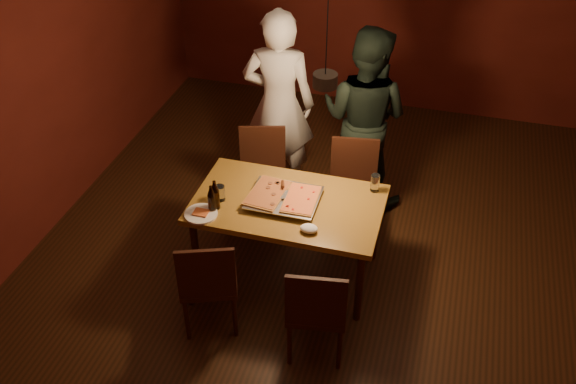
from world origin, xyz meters
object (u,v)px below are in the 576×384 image
(chair_near_left, at_px, (208,277))
(diner_white, at_px, (279,104))
(pizza_tray, at_px, (284,199))
(chair_far_right, at_px, (353,179))
(chair_near_right, at_px, (317,305))
(pendant_lamp, at_px, (325,79))
(chair_far_left, at_px, (263,166))
(beer_bottle_a, at_px, (212,199))
(beer_bottle_b, at_px, (215,195))
(dining_table, at_px, (288,209))
(diner_dark, at_px, (364,118))
(plate_slice, at_px, (201,214))

(chair_near_left, distance_m, diner_white, 2.01)
(pizza_tray, bearing_deg, chair_far_right, 66.53)
(chair_near_right, xyz_separation_m, pendant_lamp, (-0.22, 1.01, 1.22))
(chair_far_left, height_order, beer_bottle_a, beer_bottle_a)
(chair_far_left, height_order, chair_far_right, same)
(chair_far_left, relative_size, diner_white, 0.28)
(chair_near_left, relative_size, beer_bottle_a, 2.30)
(beer_bottle_b, bearing_deg, diner_white, 86.19)
(pizza_tray, distance_m, diner_white, 1.28)
(dining_table, relative_size, beer_bottle_a, 6.36)
(chair_near_left, relative_size, pizza_tray, 0.99)
(chair_far_left, distance_m, chair_far_right, 0.84)
(chair_near_left, distance_m, chair_near_right, 0.84)
(chair_far_right, bearing_deg, chair_near_left, 54.16)
(chair_far_left, distance_m, pendant_lamp, 1.49)
(diner_dark, bearing_deg, chair_far_right, 106.03)
(pizza_tray, bearing_deg, diner_dark, 77.87)
(chair_near_left, height_order, beer_bottle_b, beer_bottle_b)
(beer_bottle_b, bearing_deg, pizza_tray, 23.93)
(beer_bottle_b, bearing_deg, diner_dark, 58.73)
(pizza_tray, bearing_deg, plate_slice, -144.05)
(dining_table, xyz_separation_m, chair_far_right, (0.39, 0.75, -0.14))
(diner_white, distance_m, pendant_lamp, 1.46)
(chair_far_left, height_order, chair_near_right, same)
(chair_near_left, bearing_deg, plate_slice, 94.99)
(chair_far_right, relative_size, chair_near_right, 1.00)
(plate_slice, distance_m, diner_dark, 1.87)
(beer_bottle_b, bearing_deg, beer_bottle_a, -105.40)
(beer_bottle_b, distance_m, diner_dark, 1.73)
(pendant_lamp, bearing_deg, pizza_tray, -141.02)
(pizza_tray, xyz_separation_m, diner_white, (-0.40, 1.21, 0.15))
(chair_near_left, bearing_deg, chair_near_right, -24.08)
(plate_slice, bearing_deg, pendant_lamp, 33.08)
(plate_slice, height_order, diner_white, diner_white)
(chair_near_left, xyz_separation_m, beer_bottle_b, (-0.13, 0.54, 0.34))
(dining_table, bearing_deg, chair_near_left, -117.31)
(chair_near_left, bearing_deg, chair_far_right, 41.79)
(chair_far_right, bearing_deg, dining_table, 54.08)
(chair_far_right, bearing_deg, chair_near_right, 83.31)
(dining_table, xyz_separation_m, chair_far_left, (-0.44, 0.72, -0.14))
(beer_bottle_a, relative_size, diner_white, 0.13)
(beer_bottle_b, xyz_separation_m, diner_dark, (0.90, 1.48, 0.00))
(chair_near_right, bearing_deg, chair_near_left, 168.00)
(chair_near_left, distance_m, beer_bottle_a, 0.62)
(chair_far_right, xyz_separation_m, plate_slice, (-0.99, -1.09, 0.22))
(dining_table, xyz_separation_m, chair_near_right, (0.44, -0.81, -0.14))
(chair_near_right, height_order, pizza_tray, chair_near_right)
(pendant_lamp, bearing_deg, chair_near_right, -77.90)
(chair_near_left, xyz_separation_m, diner_dark, (0.77, 2.02, 0.34))
(diner_white, xyz_separation_m, diner_dark, (0.80, 0.05, -0.05))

